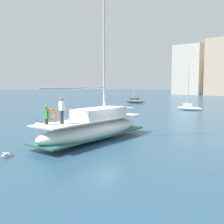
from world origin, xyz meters
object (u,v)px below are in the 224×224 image
moored_catamaran (135,100)px  moored_cutter_left (189,107)px  seagull (7,154)px  main_sailboat (94,127)px  mooring_buoy (38,125)px

moored_catamaran → moored_cutter_left: moored_catamaran is taller
moored_cutter_left → seagull: bearing=-83.7°
main_sailboat → seagull: (-0.53, -6.15, -0.73)m
moored_catamaran → seagull: bearing=-64.0°
moored_catamaran → seagull: moored_catamaran is taller
main_sailboat → mooring_buoy: 7.97m
main_sailboat → mooring_buoy: main_sailboat is taller
mooring_buoy → main_sailboat: bearing=-6.4°
moored_catamaran → mooring_buoy: size_ratio=9.28×
moored_catamaran → seagull: size_ratio=9.45×
moored_cutter_left → mooring_buoy: (-3.92, -24.21, -0.30)m
seagull → mooring_buoy: (-7.35, 7.03, 0.00)m
main_sailboat → moored_cutter_left: size_ratio=1.83×
moored_cutter_left → mooring_buoy: bearing=-99.2°
main_sailboat → moored_catamaran: 39.32m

